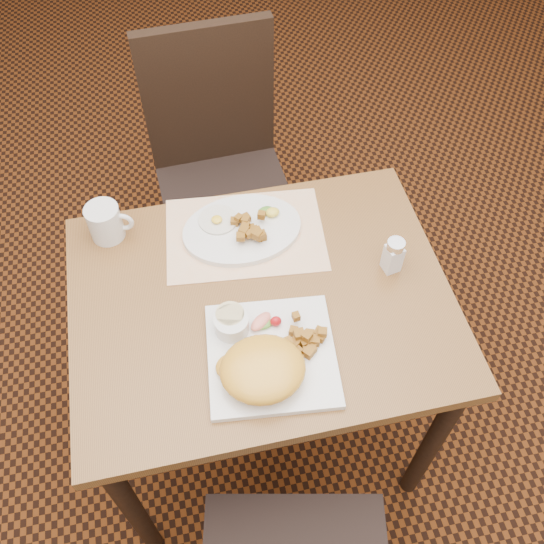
{
  "coord_description": "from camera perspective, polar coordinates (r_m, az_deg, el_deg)",
  "views": [
    {
      "loc": [
        -0.15,
        -0.78,
        1.94
      ],
      "look_at": [
        0.03,
        0.02,
        0.82
      ],
      "focal_mm": 40.0,
      "sensor_mm": 36.0,
      "label": 1
    }
  ],
  "objects": [
    {
      "name": "ground",
      "position": [
        2.1,
        -0.7,
        -13.92
      ],
      "size": [
        8.0,
        8.0,
        0.0
      ],
      "primitive_type": "plane",
      "color": "black",
      "rests_on": "ground"
    },
    {
      "name": "table",
      "position": [
        1.53,
        -0.93,
        -4.74
      ],
      "size": [
        0.9,
        0.7,
        0.75
      ],
      "color": "brown",
      "rests_on": "ground"
    },
    {
      "name": "chair_far",
      "position": [
        2.05,
        -4.94,
        10.23
      ],
      "size": [
        0.44,
        0.45,
        0.97
      ],
      "rotation": [
        0.0,
        0.0,
        3.19
      ],
      "color": "black",
      "rests_on": "ground"
    },
    {
      "name": "placemat",
      "position": [
        1.55,
        -2.55,
        3.56
      ],
      "size": [
        0.43,
        0.32,
        0.0
      ],
      "primitive_type": "cube",
      "rotation": [
        0.0,
        0.0,
        -0.1
      ],
      "color": "white",
      "rests_on": "table"
    },
    {
      "name": "plate_square",
      "position": [
        1.35,
        -0.04,
        -7.84
      ],
      "size": [
        0.31,
        0.31,
        0.02
      ],
      "primitive_type": "cube",
      "rotation": [
        0.0,
        0.0,
        -0.11
      ],
      "color": "silver",
      "rests_on": "table"
    },
    {
      "name": "plate_oval",
      "position": [
        1.55,
        -2.83,
        4.02
      ],
      "size": [
        0.32,
        0.24,
        0.02
      ],
      "primitive_type": null,
      "rotation": [
        0.0,
        0.0,
        0.05
      ],
      "color": "silver",
      "rests_on": "placemat"
    },
    {
      "name": "hollandaise_mound",
      "position": [
        1.29,
        -0.97,
        -9.16
      ],
      "size": [
        0.19,
        0.16,
        0.07
      ],
      "color": "gold",
      "rests_on": "plate_square"
    },
    {
      "name": "ramekin",
      "position": [
        1.35,
        -3.84,
        -4.8
      ],
      "size": [
        0.08,
        0.09,
        0.04
      ],
      "color": "silver",
      "rests_on": "plate_square"
    },
    {
      "name": "garnish_sq",
      "position": [
        1.37,
        -0.67,
        -4.72
      ],
      "size": [
        0.08,
        0.06,
        0.03
      ],
      "color": "#387223",
      "rests_on": "plate_square"
    },
    {
      "name": "fried_egg",
      "position": [
        1.56,
        -5.12,
        4.92
      ],
      "size": [
        0.1,
        0.1,
        0.02
      ],
      "color": "white",
      "rests_on": "plate_oval"
    },
    {
      "name": "garnish_ov",
      "position": [
        1.57,
        -0.21,
        5.71
      ],
      "size": [
        0.06,
        0.05,
        0.02
      ],
      "color": "#387223",
      "rests_on": "plate_oval"
    },
    {
      "name": "salt_shaker",
      "position": [
        1.47,
        11.35,
        1.57
      ],
      "size": [
        0.05,
        0.05,
        0.1
      ],
      "color": "white",
      "rests_on": "table"
    },
    {
      "name": "coffee_mug",
      "position": [
        1.57,
        -15.37,
        4.54
      ],
      "size": [
        0.12,
        0.09,
        0.1
      ],
      "color": "silver",
      "rests_on": "table"
    },
    {
      "name": "home_fries_sq",
      "position": [
        1.34,
        3.22,
        -6.43
      ],
      "size": [
        0.1,
        0.11,
        0.04
      ],
      "color": "#9C6419",
      "rests_on": "plate_square"
    },
    {
      "name": "home_fries_ov",
      "position": [
        1.52,
        -2.0,
        4.05
      ],
      "size": [
        0.09,
        0.1,
        0.04
      ],
      "color": "#9C6419",
      "rests_on": "plate_oval"
    }
  ]
}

